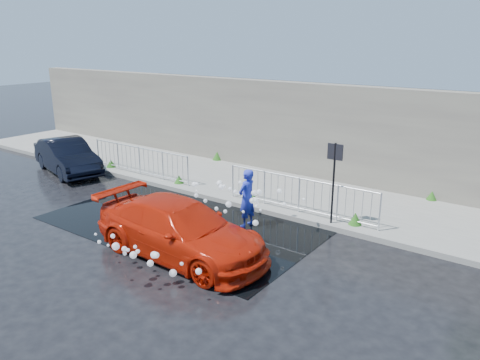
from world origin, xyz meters
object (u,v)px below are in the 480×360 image
object	(u,v)px
sign_post	(334,170)
dark_car	(67,156)
person	(247,198)
red_car	(180,230)

from	to	relation	value
sign_post	dark_car	world-z (taller)	sign_post
sign_post	person	size ratio (longest dim) A/B	1.46
red_car	dark_car	distance (m)	9.36
dark_car	person	distance (m)	9.12
sign_post	dark_car	distance (m)	11.25
sign_post	red_car	world-z (taller)	sign_post
sign_post	red_car	xyz separation A→B (m)	(-2.28, -3.84, -1.03)
sign_post	dark_car	size ratio (longest dim) A/B	0.60
sign_post	person	distance (m)	2.58
dark_car	person	xyz separation A→B (m)	(9.11, -0.38, 0.17)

